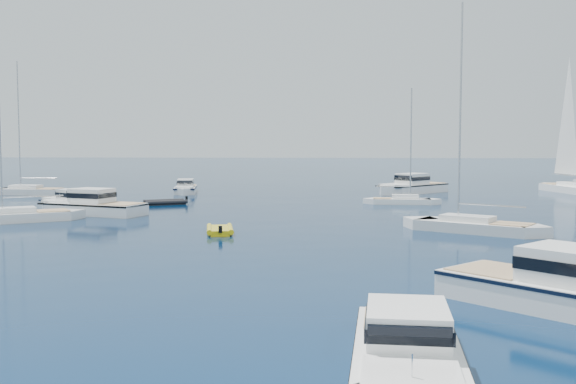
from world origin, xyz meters
The scene contains 13 objects.
ground centered at (0.00, 0.00, 0.00)m, with size 400.00×400.00×0.00m, color #07254B.
motor_cruiser_near centered at (6.39, -11.20, 0.00)m, with size 2.89×9.43×2.48m, color white, non-canonical shape.
motor_cruiser_centre centered at (-15.87, 27.86, 0.00)m, with size 3.28×10.73×2.82m, color white, non-canonical shape.
motor_cruiser_far_l centered at (-18.74, 31.62, 0.00)m, with size 2.77×9.06×2.38m, color silver, non-canonical shape.
motor_cruiser_distant centered at (14.14, 52.37, 0.00)m, with size 3.46×11.30×2.97m, color white, non-canonical shape.
motor_cruiser_horizon centered at (-12.44, 51.02, 0.00)m, with size 2.45×7.99×2.10m, color silver, non-canonical shape.
sailboat_mid_r centered at (14.32, 18.37, 0.00)m, with size 2.88×11.08×16.29m, color silver, non-canonical shape.
sailboat_mid_l centered at (-19.71, 22.48, 0.00)m, with size 2.81×10.81×15.89m, color silver, non-canonical shape.
sailboat_centre centered at (11.62, 38.72, 0.00)m, with size 2.08×7.99×11.74m, color white, non-canonical shape.
sailboat_sails_r centered at (33.34, 54.49, 0.00)m, with size 3.29×12.65×18.59m, color white, non-canonical shape.
sailboat_far_l centered at (-29.88, 47.73, 0.00)m, with size 2.78×10.70×15.73m, color silver, non-canonical shape.
tender_yellow centered at (-3.04, 16.86, 0.00)m, with size 2.13×3.94×0.95m, color gold, non-canonical shape.
tender_grey_far centered at (-11.53, 36.90, 0.00)m, with size 2.26×4.22×0.95m, color black, non-canonical shape.
Camera 1 is at (4.21, -29.40, 6.43)m, focal length 43.06 mm.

